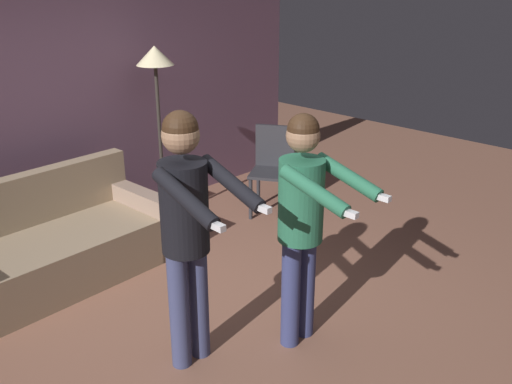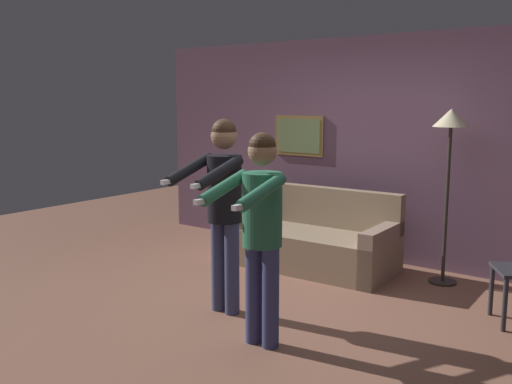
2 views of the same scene
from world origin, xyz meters
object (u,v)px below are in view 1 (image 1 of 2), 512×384
(couch, at_px, (51,250))
(torchiere_lamp, at_px, (156,75))
(person_standing_left, at_px, (187,219))
(dining_chair_distant, at_px, (273,165))
(person_standing_right, at_px, (303,212))

(couch, xyz_separation_m, torchiere_lamp, (1.41, 0.31, 1.24))
(couch, height_order, person_standing_left, person_standing_left)
(couch, distance_m, person_standing_left, 1.84)
(couch, xyz_separation_m, dining_chair_distant, (2.36, -0.35, 0.25))
(couch, xyz_separation_m, person_standing_right, (0.79, -2.04, 0.71))
(person_standing_left, xyz_separation_m, dining_chair_distant, (2.25, 1.32, -0.51))
(couch, distance_m, person_standing_right, 2.30)
(dining_chair_distant, bearing_deg, person_standing_right, -133.01)
(couch, distance_m, torchiere_lamp, 1.90)
(couch, bearing_deg, person_standing_right, -68.83)
(torchiere_lamp, height_order, dining_chair_distant, torchiere_lamp)
(person_standing_left, relative_size, dining_chair_distant, 1.84)
(torchiere_lamp, distance_m, dining_chair_distant, 1.52)
(torchiere_lamp, height_order, person_standing_right, torchiere_lamp)
(dining_chair_distant, bearing_deg, couch, 171.68)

